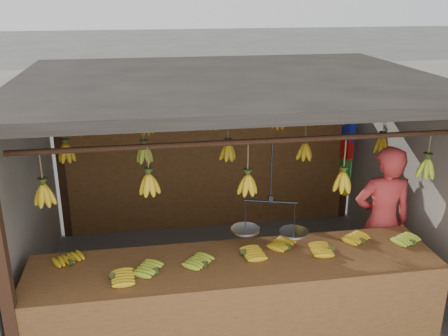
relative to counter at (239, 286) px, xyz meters
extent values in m
plane|color=#5B5B57|center=(0.12, 1.23, -0.72)|extent=(80.00, 80.00, 0.00)
cube|color=black|center=(-1.88, -0.27, 0.43)|extent=(0.10, 0.10, 2.30)
cube|color=black|center=(-1.88, 2.73, 0.43)|extent=(0.10, 0.10, 2.30)
cube|color=black|center=(2.12, 2.73, 0.43)|extent=(0.10, 0.10, 2.30)
cube|color=black|center=(0.12, 1.23, 1.63)|extent=(4.30, 3.30, 0.10)
cylinder|color=black|center=(0.12, 0.23, 1.28)|extent=(4.00, 0.05, 0.05)
cylinder|color=black|center=(0.12, 1.23, 1.28)|extent=(4.00, 0.05, 0.05)
cylinder|color=black|center=(0.12, 2.23, 1.28)|extent=(4.00, 0.05, 0.05)
cube|color=brown|center=(0.12, 2.73, 0.18)|extent=(4.00, 0.06, 1.80)
cube|color=brown|center=(-0.01, 0.13, 0.14)|extent=(3.75, 0.83, 0.08)
cube|color=brown|center=(-0.01, -0.29, -0.27)|extent=(3.75, 0.04, 0.90)
cube|color=black|center=(1.77, -0.24, -0.31)|extent=(0.07, 0.07, 0.82)
cube|color=black|center=(-1.78, 0.50, -0.31)|extent=(0.07, 0.07, 0.82)
cube|color=black|center=(1.77, 0.50, -0.31)|extent=(0.07, 0.07, 0.82)
ellipsoid|color=#B98E13|center=(-1.46, 0.29, 0.21)|extent=(0.27, 0.30, 0.06)
ellipsoid|color=#B98E13|center=(-1.10, -0.04, 0.21)|extent=(0.25, 0.20, 0.06)
ellipsoid|color=#92A523|center=(-0.72, 0.03, 0.21)|extent=(0.30, 0.28, 0.06)
ellipsoid|color=#92A523|center=(-0.28, 0.07, 0.21)|extent=(0.30, 0.30, 0.06)
ellipsoid|color=#B98E13|center=(0.08, 0.18, 0.21)|extent=(0.26, 0.21, 0.06)
ellipsoid|color=#B98E13|center=(0.54, 0.26, 0.21)|extent=(0.30, 0.30, 0.06)
ellipsoid|color=#B98E13|center=(0.91, 0.15, 0.21)|extent=(0.25, 0.20, 0.06)
ellipsoid|color=#B98E13|center=(1.28, 0.25, 0.21)|extent=(0.28, 0.30, 0.06)
ellipsoid|color=#92A523|center=(1.74, 0.14, 0.21)|extent=(0.27, 0.29, 0.06)
ellipsoid|color=#B98E13|center=(-1.62, 0.24, 0.90)|extent=(0.16, 0.16, 0.28)
ellipsoid|color=#B98E13|center=(-0.75, 0.21, 0.95)|extent=(0.16, 0.16, 0.28)
ellipsoid|color=#B98E13|center=(0.12, 0.27, 0.87)|extent=(0.16, 0.16, 0.28)
ellipsoid|color=#B98E13|center=(1.00, 0.22, 0.86)|extent=(0.16, 0.16, 0.28)
ellipsoid|color=#92A523|center=(1.83, 0.24, 0.94)|extent=(0.16, 0.16, 0.28)
ellipsoid|color=#B98E13|center=(-1.56, 1.28, 0.94)|extent=(0.16, 0.16, 0.28)
ellipsoid|color=#92A523|center=(-0.78, 1.21, 0.91)|extent=(0.16, 0.16, 0.28)
ellipsoid|color=#B98E13|center=(0.11, 1.22, 0.88)|extent=(0.16, 0.16, 0.28)
ellipsoid|color=#B98E13|center=(0.96, 1.20, 0.85)|extent=(0.16, 0.16, 0.28)
ellipsoid|color=#B98E13|center=(1.85, 1.18, 0.88)|extent=(0.16, 0.16, 0.28)
ellipsoid|color=#B98E13|center=(-1.55, 2.28, 0.94)|extent=(0.16, 0.16, 0.28)
ellipsoid|color=#B98E13|center=(-0.74, 2.28, 0.91)|extent=(0.16, 0.16, 0.28)
ellipsoid|color=#B98E13|center=(0.09, 2.25, 0.94)|extent=(0.16, 0.16, 0.28)
ellipsoid|color=#B98E13|center=(0.95, 2.22, 0.92)|extent=(0.16, 0.16, 0.28)
ellipsoid|color=#B98E13|center=(1.79, 2.28, 0.94)|extent=(0.16, 0.16, 0.28)
cylinder|color=black|center=(0.33, 0.23, 0.99)|extent=(0.02, 0.02, 0.58)
cylinder|color=black|center=(0.33, 0.23, 0.71)|extent=(0.47, 0.16, 0.02)
cylinder|color=silver|center=(0.12, 0.30, 0.41)|extent=(0.26, 0.26, 0.02)
cylinder|color=silver|center=(0.54, 0.17, 0.41)|extent=(0.26, 0.26, 0.02)
imported|color=#BF3333|center=(1.72, 0.74, 0.15)|extent=(0.66, 0.47, 1.73)
cube|color=#1426BF|center=(2.06, 2.58, 0.69)|extent=(0.08, 0.26, 0.34)
cube|color=red|center=(2.06, 2.58, 0.40)|extent=(0.08, 0.26, 0.34)
cube|color=#199926|center=(2.06, 2.58, 0.11)|extent=(0.08, 0.26, 0.34)
cube|color=yellow|center=(2.06, 2.58, -0.11)|extent=(0.08, 0.26, 0.34)
camera|label=1|loc=(-0.76, -3.79, 2.52)|focal=40.00mm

